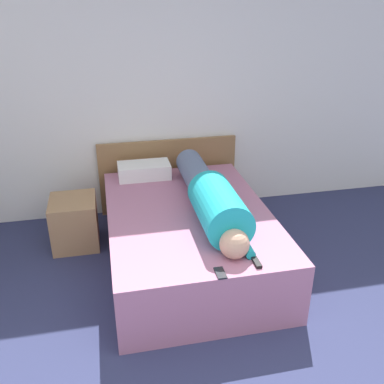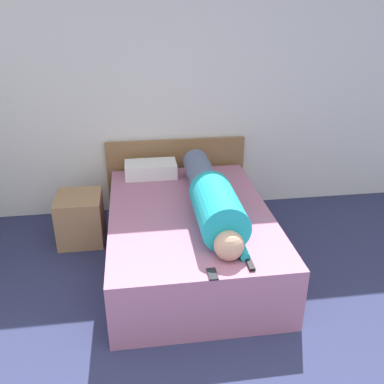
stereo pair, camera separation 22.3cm
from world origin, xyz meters
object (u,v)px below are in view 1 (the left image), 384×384
bed (188,237)px  nightstand (75,222)px  person_lying (211,198)px  tv_remote (256,261)px  pillow_near_headboard (144,170)px  cell_phone (220,273)px

bed → nightstand: (-1.01, 0.54, -0.03)m
nightstand → person_lying: size_ratio=0.28×
person_lying → tv_remote: (0.13, -0.76, -0.15)m
nightstand → bed: bearing=-28.2°
pillow_near_headboard → cell_phone: (0.32, -1.76, -0.07)m
bed → person_lying: 0.47m
tv_remote → person_lying: bearing=99.6°
nightstand → cell_phone: bearing=-55.0°
nightstand → pillow_near_headboard: size_ratio=0.91×
person_lying → cell_phone: person_lying is taller
nightstand → tv_remote: size_ratio=3.15×
tv_remote → cell_phone: size_ratio=1.15×
nightstand → tv_remote: tv_remote is taller
cell_phone → tv_remote: bearing=14.4°
cell_phone → bed: bearing=91.6°
cell_phone → person_lying: bearing=79.8°
nightstand → cell_phone: cell_phone is taller
nightstand → tv_remote: 1.95m
bed → tv_remote: tv_remote is taller
nightstand → person_lying: (1.18, -0.64, 0.45)m
tv_remote → bed: bearing=109.4°
nightstand → cell_phone: (1.03, -1.48, 0.30)m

